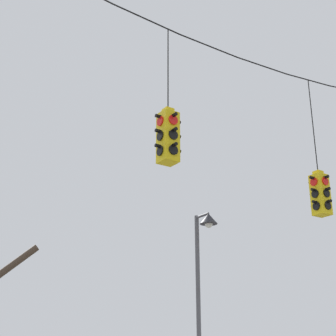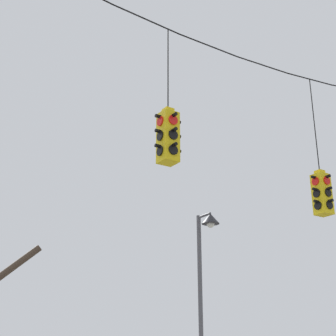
{
  "view_description": "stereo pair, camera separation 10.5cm",
  "coord_description": "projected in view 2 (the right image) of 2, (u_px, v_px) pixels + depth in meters",
  "views": [
    {
      "loc": [
        -6.21,
        -7.54,
        1.72
      ],
      "look_at": [
        -1.11,
        0.11,
        5.11
      ],
      "focal_mm": 55.0,
      "sensor_mm": 36.0,
      "label": 1
    },
    {
      "loc": [
        -6.12,
        -7.6,
        1.72
      ],
      "look_at": [
        -1.11,
        0.11,
        5.11
      ],
      "focal_mm": 55.0,
      "sensor_mm": 36.0,
      "label": 2
    }
  ],
  "objects": [
    {
      "name": "span_wire",
      "position": [
        210.0,
        39.0,
        11.51
      ],
      "size": [
        11.31,
        0.03,
        0.55
      ],
      "color": "black"
    },
    {
      "name": "traffic_light_near_left_pole",
      "position": [
        168.0,
        136.0,
        10.03
      ],
      "size": [
        0.58,
        0.58,
        3.03
      ],
      "color": "yellow"
    },
    {
      "name": "traffic_light_near_right_pole",
      "position": [
        322.0,
        193.0,
        12.09
      ],
      "size": [
        0.58,
        0.58,
        3.58
      ],
      "color": "yellow"
    },
    {
      "name": "street_lamp",
      "position": [
        206.0,
        266.0,
        13.69
      ],
      "size": [
        0.49,
        0.84,
        5.44
      ],
      "color": "#515156",
      "rests_on": "ground_plane"
    }
  ]
}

